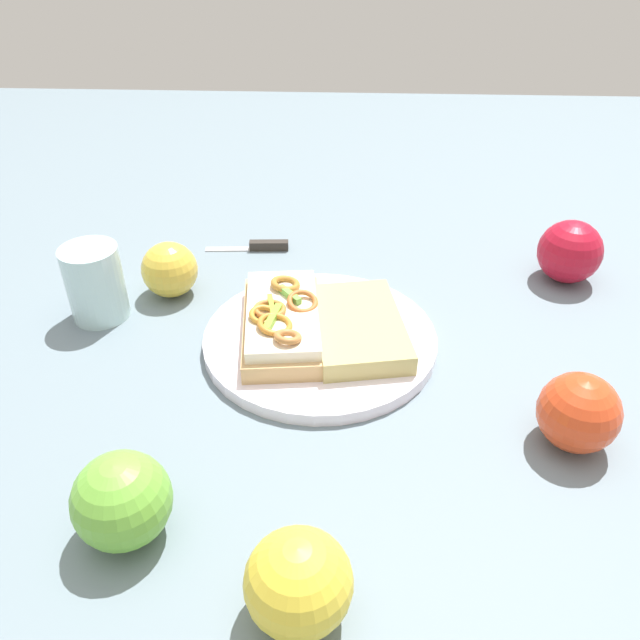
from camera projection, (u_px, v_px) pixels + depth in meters
ground_plane at (320, 344)px, 0.73m from camera, size 2.00×2.00×0.00m
plate at (320, 339)px, 0.73m from camera, size 0.26×0.26×0.01m
sandwich at (282, 323)px, 0.71m from camera, size 0.18×0.11×0.05m
bread_slice_side at (357, 325)px, 0.72m from camera, size 0.17×0.12×0.02m
apple_0 at (302, 583)px, 0.45m from camera, size 0.10×0.10×0.08m
apple_1 at (570, 252)px, 0.83m from camera, size 0.11×0.11×0.08m
apple_2 at (579, 412)px, 0.59m from camera, size 0.11×0.11×0.08m
apple_3 at (122, 500)px, 0.50m from camera, size 0.11×0.11×0.08m
apple_4 at (170, 270)px, 0.80m from camera, size 0.10×0.10×0.07m
drinking_glass at (95, 283)px, 0.75m from camera, size 0.07×0.07×0.09m
knife at (259, 246)px, 0.91m from camera, size 0.02×0.12×0.01m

